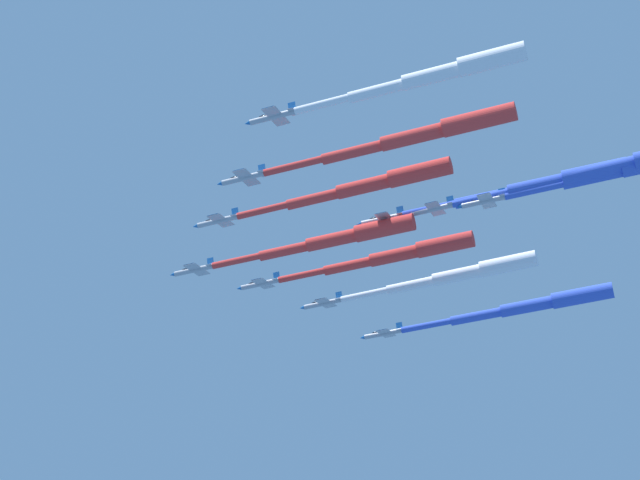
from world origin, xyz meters
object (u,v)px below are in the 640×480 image
Objects in this scene: jet_trail_port at (539,185)px; jet_starboard_inner at (397,255)px; jet_lead at (335,239)px; jet_port_mid at (417,136)px; jet_starboard_outer at (530,306)px; jet_port_outer at (434,75)px; jet_port_inner at (367,186)px; jet_starboard_mid at (460,275)px; jet_trail_starboard at (608,168)px.

jet_starboard_inner is at bearing 82.34° from jet_trail_port.
jet_port_mid is (-18.12, -28.26, 0.04)m from jet_lead.
jet_lead is at bearing 148.11° from jet_starboard_outer.
jet_lead is 48.43m from jet_starboard_outer.
jet_trail_port is at bearing -97.66° from jet_starboard_inner.
jet_port_mid is 1.11× the size of jet_port_outer.
jet_starboard_outer is (50.68, -12.65, -2.32)m from jet_port_inner.
jet_port_outer is (-18.64, -24.03, 0.63)m from jet_port_inner.
jet_trail_port is (8.78, -41.43, 2.39)m from jet_lead.
jet_starboard_inner is 0.97× the size of jet_trail_port.
jet_port_outer is at bearing -170.68° from jet_starboard_outer.
jet_starboard_inner is 15.63m from jet_starboard_mid.
jet_trail_starboard is at bearing -136.00° from jet_starboard_outer.
jet_starboard_mid is (44.71, 12.57, 2.09)m from jet_port_mid.
jet_starboard_mid is at bearing -4.37° from jet_port_inner.
jet_starboard_mid reaches higher than jet_starboard_inner.
jet_trail_port is (-32.34, -15.85, 3.29)m from jet_starboard_outer.
jet_trail_port is (26.90, -13.17, 2.35)m from jet_port_mid.
jet_starboard_inner is (22.93, 5.58, 0.52)m from jet_port_inner.
jet_trail_port reaches higher than jet_trail_starboard.
jet_port_outer is 42.93m from jet_trail_starboard.
jet_port_inner is 0.95× the size of jet_starboard_outer.
jet_trail_starboard is (-15.75, -39.14, -0.07)m from jet_starboard_mid.
jet_lead is 55.92m from jet_trail_starboard.
jet_lead is 16.14m from jet_port_inner.
jet_port_outer reaches higher than jet_starboard_inner.
jet_starboard_mid reaches higher than jet_port_inner.
jet_trail_port is at bearing -57.24° from jet_port_inner.
jet_trail_port is 13.56m from jet_trail_starboard.
jet_trail_starboard reaches higher than jet_port_inner.
jet_port_outer is (-28.20, -36.96, 2.05)m from jet_lead.
jet_trail_starboard is (-2.53, -47.48, 0.13)m from jet_starboard_inner.
jet_starboard_mid is 58.77m from jet_port_outer.
jet_starboard_mid is (36.15, -2.76, 0.71)m from jet_port_inner.
jet_trail_port is at bearing -153.89° from jet_starboard_outer.
jet_port_mid is (-8.56, -15.33, -1.38)m from jet_port_inner.
jet_trail_port reaches higher than jet_port_inner.
jet_trail_starboard is (28.95, -26.57, 2.02)m from jet_port_mid.
jet_starboard_mid is 1.02× the size of jet_port_outer.
jet_port_outer is at bearing -144.53° from jet_starboard_inner.
jet_starboard_mid reaches higher than jet_port_outer.
jet_starboard_mid is 0.94× the size of jet_starboard_outer.
jet_port_mid reaches higher than jet_lead.
jet_port_mid is at bearing -119.17° from jet_port_inner.
jet_trail_port is at bearing -26.08° from jet_port_mid.
jet_starboard_outer is 0.96× the size of jet_trail_starboard.
jet_port_mid is 30.04m from jet_trail_port.
jet_port_inner is 1.03× the size of jet_port_outer.
jet_starboard_inner is 1.01× the size of jet_port_outer.
jet_starboard_outer is at bearing -31.89° from jet_lead.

